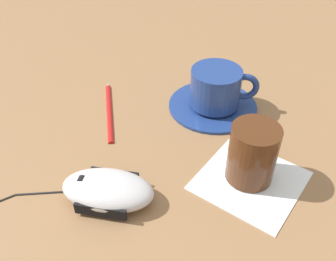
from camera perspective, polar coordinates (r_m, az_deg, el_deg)
name	(u,v)px	position (r m, az deg, el deg)	size (l,w,h in m)	color
ground_plane	(190,147)	(0.54, 3.35, -2.46)	(3.00, 3.00, 0.00)	olive
saucer	(213,105)	(0.61, 6.83, 3.94)	(0.14, 0.14, 0.01)	navy
coffee_cup	(217,87)	(0.59, 7.49, 6.56)	(0.08, 0.10, 0.06)	navy
computer_mouse	(108,190)	(0.46, -9.18, -8.92)	(0.10, 0.13, 0.03)	silver
napkin_under_glass	(250,180)	(0.50, 12.40, -7.39)	(0.12, 0.12, 0.00)	white
drinking_glass	(252,153)	(0.48, 12.75, -3.43)	(0.06, 0.06, 0.08)	#4C2814
pen	(109,109)	(0.61, -8.96, 3.28)	(0.13, 0.11, 0.01)	#B21919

